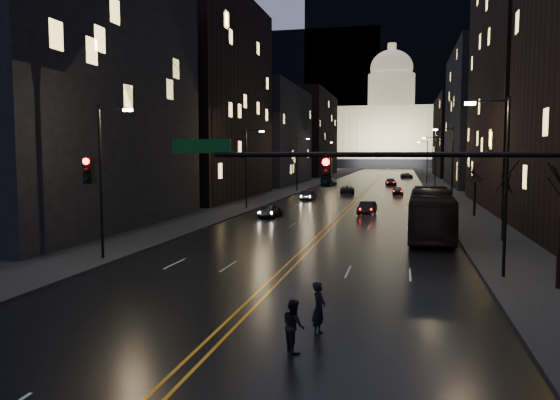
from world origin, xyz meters
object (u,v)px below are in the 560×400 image
Objects in this scene: bus at (431,213)px; oncoming_car_b at (308,195)px; traffic_signal at (399,188)px; oncoming_car_a at (271,210)px; receding_car_a at (367,208)px; pedestrian_a at (319,308)px; pedestrian_b at (294,325)px.

bus is 3.22× the size of oncoming_car_b.
traffic_signal is 4.22× the size of oncoming_car_a.
oncoming_car_b is 1.00× the size of receding_car_a.
bus is 3.22× the size of receding_car_a.
oncoming_car_a reaches higher than oncoming_car_b.
receding_car_a is at bearing 95.10° from traffic_signal.
pedestrian_a is (0.80, -38.38, 0.26)m from receding_car_a.
traffic_signal is 4.25× the size of receding_car_a.
oncoming_car_b is (-14.48, 30.27, -1.15)m from bus.
pedestrian_a is 1.10× the size of pedestrian_b.
receding_car_a is 40.14m from pedestrian_b.
traffic_signal reaches higher than oncoming_car_b.
oncoming_car_b is 54.73m from pedestrian_a.
receding_car_a is 2.20× the size of pedestrian_a.
receding_car_a is (8.82, -15.49, -0.00)m from oncoming_car_b.
traffic_signal is 38.55m from receding_car_a.
traffic_signal reaches higher than oncoming_car_a.
pedestrian_a reaches higher than oncoming_car_a.
bus is (2.25, 23.37, -3.28)m from traffic_signal.
traffic_signal is 4.93m from pedestrian_a.
pedestrian_b is (-3.14, -2.00, -4.27)m from traffic_signal.
pedestrian_a is (9.62, -53.87, 0.26)m from oncoming_car_b.
bus is at bearing -0.60° from pedestrian_a.
traffic_signal is 10.32× the size of pedestrian_b.
bus is 7.82× the size of pedestrian_b.
bus reaches higher than pedestrian_b.
pedestrian_b is at bearing 104.08° from oncoming_car_b.
oncoming_car_a is 2.22× the size of pedestrian_a.
bus is 33.57m from oncoming_car_b.
bus is 15.86m from receding_car_a.
oncoming_car_a is at bearing 147.92° from bus.
pedestrian_a is at bearing -82.24° from receding_car_a.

